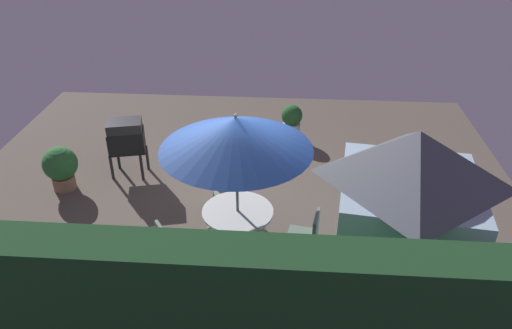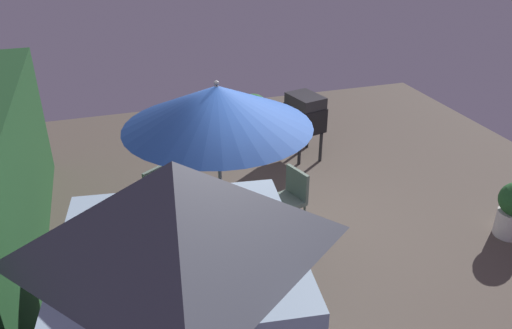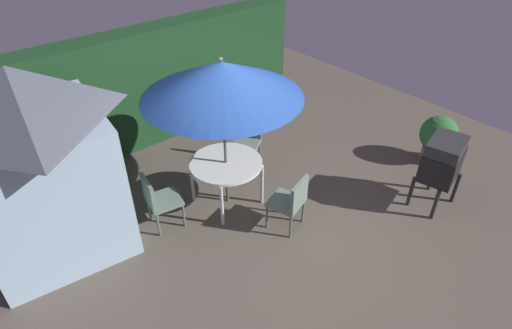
{
  "view_description": "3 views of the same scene",
  "coord_description": "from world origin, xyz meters",
  "px_view_note": "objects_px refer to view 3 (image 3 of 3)",
  "views": [
    {
      "loc": [
        -0.94,
        7.24,
        5.35
      ],
      "look_at": [
        -0.44,
        0.18,
        1.18
      ],
      "focal_mm": 34.62,
      "sensor_mm": 36.0,
      "label": 1
    },
    {
      "loc": [
        -5.57,
        2.17,
        4.22
      ],
      "look_at": [
        -0.15,
        0.44,
        1.26
      ],
      "focal_mm": 35.05,
      "sensor_mm": 36.0,
      "label": 2
    },
    {
      "loc": [
        -3.32,
        -3.39,
        4.5
      ],
      "look_at": [
        -0.11,
        0.33,
        1.01
      ],
      "focal_mm": 29.64,
      "sensor_mm": 36.0,
      "label": 3
    }
  ],
  "objects_px": {
    "chair_far_side": "(247,138)",
    "bbq_grill": "(443,160)",
    "potted_plant_by_grill": "(438,137)",
    "patio_umbrella": "(222,80)",
    "chair_toward_hedge": "(158,198)",
    "chair_near_shed": "(291,200)",
    "garden_shed": "(38,162)",
    "patio_table": "(226,166)"
  },
  "relations": [
    {
      "from": "patio_umbrella",
      "to": "chair_toward_hedge",
      "type": "relative_size",
      "value": 2.72
    },
    {
      "from": "chair_far_side",
      "to": "potted_plant_by_grill",
      "type": "height_order",
      "value": "same"
    },
    {
      "from": "chair_far_side",
      "to": "patio_table",
      "type": "bearing_deg",
      "value": -146.36
    },
    {
      "from": "patio_table",
      "to": "bbq_grill",
      "type": "xyz_separation_m",
      "value": [
        2.46,
        -2.2,
        0.15
      ]
    },
    {
      "from": "chair_far_side",
      "to": "chair_toward_hedge",
      "type": "xyz_separation_m",
      "value": [
        -2.05,
        -0.43,
        0.0
      ]
    },
    {
      "from": "chair_far_side",
      "to": "chair_near_shed",
      "type": "bearing_deg",
      "value": -109.22
    },
    {
      "from": "garden_shed",
      "to": "bbq_grill",
      "type": "xyz_separation_m",
      "value": [
        4.8,
        -3.07,
        -0.53
      ]
    },
    {
      "from": "garden_shed",
      "to": "chair_far_side",
      "type": "relative_size",
      "value": 2.99
    },
    {
      "from": "patio_umbrella",
      "to": "chair_toward_hedge",
      "type": "bearing_deg",
      "value": 169.83
    },
    {
      "from": "garden_shed",
      "to": "potted_plant_by_grill",
      "type": "distance_m",
      "value": 6.47
    },
    {
      "from": "bbq_grill",
      "to": "chair_near_shed",
      "type": "xyz_separation_m",
      "value": [
        -2.12,
        1.1,
        -0.33
      ]
    },
    {
      "from": "chair_near_shed",
      "to": "garden_shed",
      "type": "bearing_deg",
      "value": 143.7
    },
    {
      "from": "patio_table",
      "to": "chair_toward_hedge",
      "type": "xyz_separation_m",
      "value": [
        -1.11,
        0.2,
        -0.18
      ]
    },
    {
      "from": "patio_umbrella",
      "to": "bbq_grill",
      "type": "xyz_separation_m",
      "value": [
        2.46,
        -2.2,
        -1.28
      ]
    },
    {
      "from": "bbq_grill",
      "to": "chair_toward_hedge",
      "type": "height_order",
      "value": "bbq_grill"
    },
    {
      "from": "bbq_grill",
      "to": "chair_near_shed",
      "type": "distance_m",
      "value": 2.41
    },
    {
      "from": "bbq_grill",
      "to": "patio_umbrella",
      "type": "bearing_deg",
      "value": 138.22
    },
    {
      "from": "bbq_grill",
      "to": "chair_near_shed",
      "type": "bearing_deg",
      "value": 152.57
    },
    {
      "from": "patio_table",
      "to": "garden_shed",
      "type": "bearing_deg",
      "value": 159.56
    },
    {
      "from": "chair_far_side",
      "to": "potted_plant_by_grill",
      "type": "relative_size",
      "value": 1.0
    },
    {
      "from": "patio_umbrella",
      "to": "potted_plant_by_grill",
      "type": "height_order",
      "value": "patio_umbrella"
    },
    {
      "from": "chair_near_shed",
      "to": "chair_toward_hedge",
      "type": "xyz_separation_m",
      "value": [
        -1.45,
        1.3,
        0.0
      ]
    },
    {
      "from": "potted_plant_by_grill",
      "to": "patio_umbrella",
      "type": "bearing_deg",
      "value": 156.52
    },
    {
      "from": "chair_far_side",
      "to": "bbq_grill",
      "type": "bearing_deg",
      "value": -61.79
    },
    {
      "from": "garden_shed",
      "to": "patio_umbrella",
      "type": "distance_m",
      "value": 2.61
    },
    {
      "from": "patio_umbrella",
      "to": "potted_plant_by_grill",
      "type": "bearing_deg",
      "value": -23.48
    },
    {
      "from": "potted_plant_by_grill",
      "to": "garden_shed",
      "type": "bearing_deg",
      "value": 157.71
    },
    {
      "from": "chair_toward_hedge",
      "to": "patio_table",
      "type": "bearing_deg",
      "value": -10.17
    },
    {
      "from": "chair_far_side",
      "to": "chair_toward_hedge",
      "type": "relative_size",
      "value": 1.0
    },
    {
      "from": "chair_toward_hedge",
      "to": "chair_near_shed",
      "type": "bearing_deg",
      "value": -41.85
    },
    {
      "from": "chair_near_shed",
      "to": "chair_toward_hedge",
      "type": "relative_size",
      "value": 1.0
    },
    {
      "from": "patio_table",
      "to": "patio_umbrella",
      "type": "bearing_deg",
      "value": 97.13
    },
    {
      "from": "chair_near_shed",
      "to": "patio_table",
      "type": "bearing_deg",
      "value": 107.28
    },
    {
      "from": "garden_shed",
      "to": "patio_umbrella",
      "type": "xyz_separation_m",
      "value": [
        2.34,
        -0.87,
        0.76
      ]
    },
    {
      "from": "garden_shed",
      "to": "chair_near_shed",
      "type": "bearing_deg",
      "value": -36.3
    },
    {
      "from": "patio_umbrella",
      "to": "chair_far_side",
      "type": "height_order",
      "value": "patio_umbrella"
    },
    {
      "from": "patio_umbrella",
      "to": "bbq_grill",
      "type": "bearing_deg",
      "value": -41.78
    },
    {
      "from": "patio_table",
      "to": "chair_toward_hedge",
      "type": "distance_m",
      "value": 1.14
    },
    {
      "from": "chair_near_shed",
      "to": "chair_far_side",
      "type": "height_order",
      "value": "same"
    },
    {
      "from": "chair_far_side",
      "to": "garden_shed",
      "type": "bearing_deg",
      "value": 175.74
    },
    {
      "from": "garden_shed",
      "to": "patio_table",
      "type": "bearing_deg",
      "value": -20.44
    },
    {
      "from": "garden_shed",
      "to": "potted_plant_by_grill",
      "type": "bearing_deg",
      "value": -22.29
    }
  ]
}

